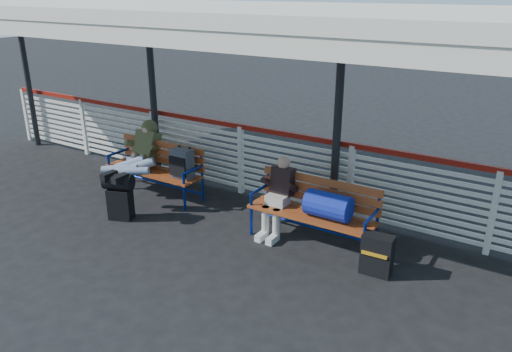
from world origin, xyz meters
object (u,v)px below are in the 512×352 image
Objects in this scene: bench_right at (322,205)px; companion_person at (278,195)px; bench_left at (166,164)px; traveler_man at (134,162)px; luggage_stack at (120,195)px; suitcase_side at (377,255)px.

companion_person reaches higher than bench_right.
bench_left is 1.00× the size of bench_right.
bench_left reaches higher than bench_right.
companion_person is at bearing -3.53° from bench_left.
traveler_man is (-3.32, -0.21, 0.07)m from bench_right.
luggage_stack is 1.05m from bench_left.
suitcase_side is at bearing -12.50° from luggage_stack.
luggage_stack is 0.41× the size of bench_right.
suitcase_side is at bearing -10.54° from companion_person.
bench_right is at bearing 159.26° from suitcase_side.
companion_person is (2.27, -0.14, -0.01)m from bench_left.
traveler_man is (-0.37, -0.34, 0.07)m from bench_left.
bench_right is 3.38× the size of suitcase_side.
suitcase_side is (3.87, -0.44, -0.34)m from bench_left.
bench_left reaches higher than suitcase_side.
companion_person reaches higher than luggage_stack.
companion_person is at bearing 0.06° from luggage_stack.
traveler_man is 4.26m from suitcase_side.
traveler_man is at bearing 95.57° from luggage_stack.
bench_left is 1.57× the size of companion_person.
bench_right is 1.10× the size of traveler_man.
companion_person is at bearing -179.73° from bench_right.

